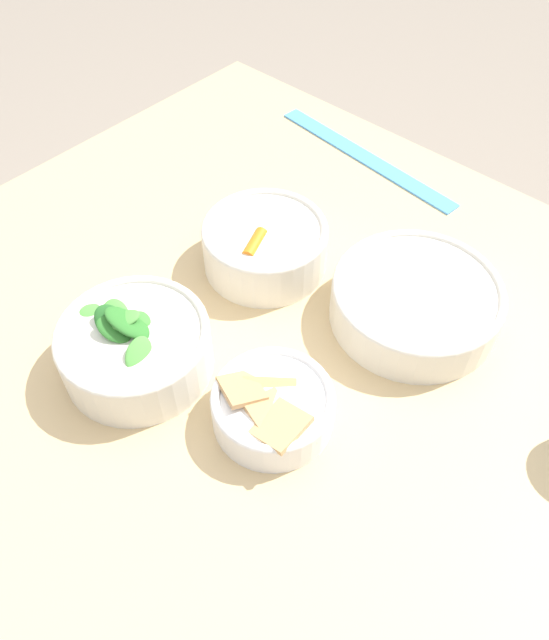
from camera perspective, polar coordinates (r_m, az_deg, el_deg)
ground_plane at (r=1.41m, az=0.90°, el=-21.65°), size 10.00×10.00×0.00m
dining_table at (r=0.83m, az=1.43°, el=-7.55°), size 1.01×0.86×0.77m
bowl_carrots at (r=0.79m, az=-0.91°, el=7.00°), size 0.16×0.16×0.06m
bowl_greens at (r=0.69m, az=-12.67°, el=-2.29°), size 0.17×0.17×0.09m
bowl_beans_hotdog at (r=0.75m, az=12.76°, el=1.55°), size 0.20×0.20×0.05m
bowl_cookies at (r=0.64m, az=-0.13°, el=-7.92°), size 0.13×0.13×0.05m
ruler at (r=1.00m, az=8.28°, el=14.51°), size 0.34×0.06×0.00m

